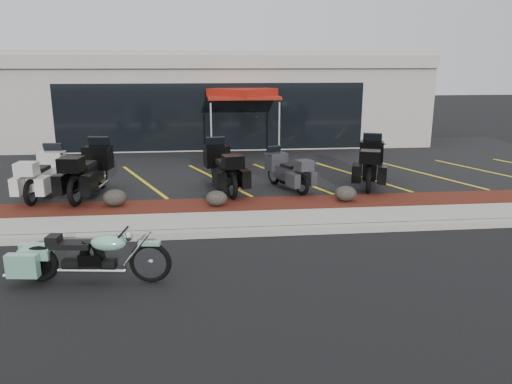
{
  "coord_description": "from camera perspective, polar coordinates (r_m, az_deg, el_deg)",
  "views": [
    {
      "loc": [
        -0.37,
        -9.13,
        3.58
      ],
      "look_at": [
        0.72,
        1.2,
        0.87
      ],
      "focal_mm": 35.0,
      "sensor_mm": 36.0,
      "label": 1
    }
  ],
  "objects": [
    {
      "name": "upper_lot",
      "position": [
        17.68,
        -4.75,
        3.14
      ],
      "size": [
        26.0,
        9.6,
        0.15
      ],
      "primitive_type": "cube",
      "color": "black",
      "rests_on": "ground"
    },
    {
      "name": "popup_canopy",
      "position": [
        19.31,
        -1.55,
        11.08
      ],
      "size": [
        3.46,
        3.46,
        2.47
      ],
      "rotation": [
        0.0,
        0.0,
        0.39
      ],
      "color": "silver",
      "rests_on": "upper_lot"
    },
    {
      "name": "mulch_bed",
      "position": [
        12.44,
        -4.11,
        -1.76
      ],
      "size": [
        24.0,
        1.2,
        0.16
      ],
      "primitive_type": "cube",
      "color": "#36150C",
      "rests_on": "ground"
    },
    {
      "name": "touring_white",
      "position": [
        14.79,
        -22.04,
        2.72
      ],
      "size": [
        1.06,
        2.32,
        1.31
      ],
      "primitive_type": null,
      "rotation": [
        0.0,
        0.0,
        1.48
      ],
      "color": "silver",
      "rests_on": "upper_lot"
    },
    {
      "name": "curb",
      "position": [
        10.63,
        -3.73,
        -4.67
      ],
      "size": [
        24.0,
        0.25,
        0.15
      ],
      "primitive_type": "cube",
      "color": "gray",
      "rests_on": "ground"
    },
    {
      "name": "traffic_cone",
      "position": [
        16.9,
        -4.54,
        3.63
      ],
      "size": [
        0.42,
        0.42,
        0.44
      ],
      "primitive_type": "cone",
      "rotation": [
        0.0,
        0.0,
        -0.29
      ],
      "color": "orange",
      "rests_on": "upper_lot"
    },
    {
      "name": "boulder_left",
      "position": [
        12.68,
        -15.84,
        -0.63
      ],
      "size": [
        0.58,
        0.48,
        0.41
      ],
      "primitive_type": "ellipsoid",
      "color": "black",
      "rests_on": "mulch_bed"
    },
    {
      "name": "sidewalk",
      "position": [
        11.29,
        -3.88,
        -3.5
      ],
      "size": [
        24.0,
        1.2,
        0.15
      ],
      "primitive_type": "cube",
      "color": "gray",
      "rests_on": "ground"
    },
    {
      "name": "boulder_right",
      "position": [
        12.83,
        10.2,
        -0.17
      ],
      "size": [
        0.55,
        0.46,
        0.39
      ],
      "primitive_type": "ellipsoid",
      "color": "black",
      "rests_on": "mulch_bed"
    },
    {
      "name": "touring_black_rear",
      "position": [
        15.34,
        13.05,
        4.01
      ],
      "size": [
        1.7,
        2.59,
        1.41
      ],
      "primitive_type": null,
      "rotation": [
        0.0,
        0.0,
        1.22
      ],
      "color": "black",
      "rests_on": "upper_lot"
    },
    {
      "name": "boulder_mid",
      "position": [
        12.26,
        -4.54,
        -0.71
      ],
      "size": [
        0.53,
        0.44,
        0.38
      ],
      "primitive_type": "ellipsoid",
      "color": "black",
      "rests_on": "mulch_bed"
    },
    {
      "name": "hero_cruiser",
      "position": [
        8.49,
        -12.0,
        -7.23
      ],
      "size": [
        2.71,
        1.02,
        0.93
      ],
      "primitive_type": null,
      "rotation": [
        0.0,
        0.0,
        -0.13
      ],
      "color": "#6FAE91",
      "rests_on": "ground"
    },
    {
      "name": "touring_black_front",
      "position": [
        14.5,
        -17.37,
        3.24
      ],
      "size": [
        1.34,
        2.64,
        1.47
      ],
      "primitive_type": null,
      "rotation": [
        0.0,
        0.0,
        1.42
      ],
      "color": "black",
      "rests_on": "upper_lot"
    },
    {
      "name": "touring_grey",
      "position": [
        14.34,
        2.08,
        3.09
      ],
      "size": [
        1.46,
        2.08,
        1.13
      ],
      "primitive_type": null,
      "rotation": [
        0.0,
        0.0,
        1.98
      ],
      "color": "#313237",
      "rests_on": "upper_lot"
    },
    {
      "name": "ground",
      "position": [
        9.81,
        -3.49,
        -6.81
      ],
      "size": [
        90.0,
        90.0,
        0.0
      ],
      "primitive_type": "plane",
      "color": "black",
      "rests_on": "ground"
    },
    {
      "name": "touring_black_mid",
      "position": [
        14.34,
        -4.63,
        3.58
      ],
      "size": [
        1.4,
        2.53,
        1.39
      ],
      "primitive_type": null,
      "rotation": [
        0.0,
        0.0,
        1.79
      ],
      "color": "black",
      "rests_on": "upper_lot"
    },
    {
      "name": "dealership_building",
      "position": [
        23.65,
        -5.25,
        10.75
      ],
      "size": [
        18.0,
        8.16,
        4.0
      ],
      "color": "gray",
      "rests_on": "ground"
    }
  ]
}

